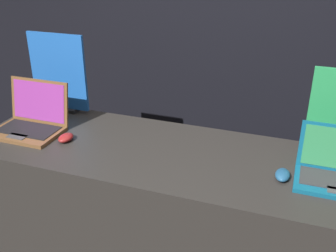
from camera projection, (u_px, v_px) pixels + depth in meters
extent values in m
cube|color=black|center=(224.00, 19.00, 2.91)|extent=(8.00, 0.05, 2.80)
cube|color=#282623|center=(167.00, 223.00, 2.25)|extent=(2.13, 0.72, 0.93)
cube|color=brown|center=(26.00, 133.00, 2.23)|extent=(0.38, 0.26, 0.02)
cube|color=black|center=(28.00, 129.00, 2.24)|extent=(0.34, 0.18, 0.00)
cube|color=#3F3F42|center=(17.00, 136.00, 2.16)|extent=(0.11, 0.06, 0.00)
cube|color=brown|center=(39.00, 101.00, 2.30)|extent=(0.38, 0.06, 0.25)
cube|color=#8C338C|center=(39.00, 101.00, 2.30)|extent=(0.34, 0.04, 0.22)
ellipsoid|color=maroon|center=(66.00, 138.00, 2.15)|extent=(0.07, 0.10, 0.04)
cube|color=black|center=(63.00, 109.00, 2.54)|extent=(0.21, 0.07, 0.02)
cube|color=#1E59B2|center=(58.00, 72.00, 2.44)|extent=(0.38, 0.02, 0.47)
ellipsoid|color=navy|center=(283.00, 175.00, 1.81)|extent=(0.07, 0.11, 0.04)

